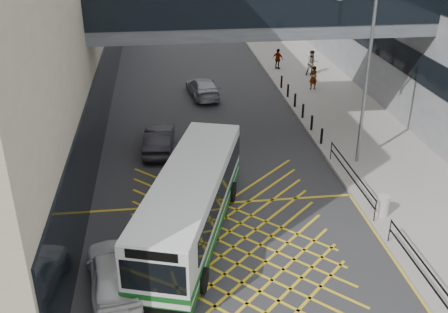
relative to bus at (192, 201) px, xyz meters
name	(u,v)px	position (x,y,z in m)	size (l,w,h in m)	color
ground	(237,264)	(1.52, -2.28, -1.55)	(120.00, 120.00, 0.00)	#333335
skybridge	(261,4)	(4.52, 9.72, 5.95)	(20.00, 4.10, 3.00)	#4E5358
pavement	(339,111)	(10.52, 12.72, -1.47)	(6.00, 54.00, 0.16)	gray
box_junction	(237,264)	(1.52, -2.28, -1.54)	(12.00, 9.00, 0.01)	gold
bus	(192,201)	(0.00, 0.00, 0.00)	(5.33, 10.54, 2.89)	silver
car_white	(113,272)	(-2.98, -3.12, -0.82)	(1.87, 4.58, 1.46)	silver
car_dark	(159,140)	(-1.23, 8.21, -0.86)	(1.71, 4.37, 1.37)	black
car_silver	(203,87)	(1.95, 16.99, -0.85)	(1.90, 4.49, 1.40)	#96979E
street_lamp	(363,72)	(8.77, 5.35, 3.42)	(1.92, 0.49, 8.44)	slate
litter_bin	(383,206)	(8.18, 0.13, -0.93)	(0.53, 0.53, 0.92)	#ADA89E
kerb_railings	(378,209)	(7.67, -0.50, -0.67)	(0.05, 12.54, 1.00)	black
bollards	(299,105)	(7.77, 12.72, -0.94)	(0.14, 10.14, 0.90)	black
pedestrian_a	(313,78)	(9.94, 17.12, -0.53)	(0.69, 0.49, 1.72)	gray
pedestrian_b	(312,63)	(10.82, 20.51, -0.42)	(0.95, 0.55, 1.94)	gray
pedestrian_c	(278,59)	(8.56, 22.53, -0.57)	(0.97, 0.47, 1.64)	gray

